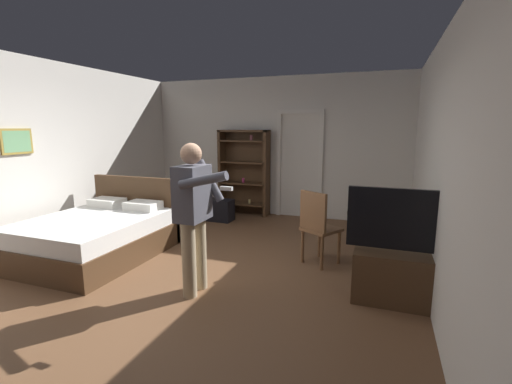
{
  "coord_description": "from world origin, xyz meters",
  "views": [
    {
      "loc": [
        2.12,
        -3.52,
        1.8
      ],
      "look_at": [
        0.78,
        0.17,
        1.07
      ],
      "focal_mm": 24.78,
      "sensor_mm": 36.0,
      "label": 1
    }
  ],
  "objects_px": {
    "person_blue_shirt": "(194,209)",
    "suitcase_dark": "(218,210)",
    "bookshelf": "(245,169)",
    "bed": "(98,235)",
    "wooden_chair": "(318,225)",
    "tv_flatscreen": "(399,269)",
    "laptop": "(368,209)",
    "suitcase_small": "(209,212)",
    "side_table": "(371,230)",
    "bottle_on_table": "(384,207)"
  },
  "relations": [
    {
      "from": "person_blue_shirt",
      "to": "suitcase_dark",
      "type": "bearing_deg",
      "value": 111.51
    },
    {
      "from": "suitcase_dark",
      "to": "bookshelf",
      "type": "bearing_deg",
      "value": 69.67
    },
    {
      "from": "bed",
      "to": "wooden_chair",
      "type": "height_order",
      "value": "bed"
    },
    {
      "from": "tv_flatscreen",
      "to": "laptop",
      "type": "xyz_separation_m",
      "value": [
        -0.36,
        0.96,
        0.38
      ]
    },
    {
      "from": "person_blue_shirt",
      "to": "suitcase_small",
      "type": "height_order",
      "value": "person_blue_shirt"
    },
    {
      "from": "laptop",
      "to": "wooden_chair",
      "type": "relative_size",
      "value": 0.42
    },
    {
      "from": "bed",
      "to": "side_table",
      "type": "bearing_deg",
      "value": 14.89
    },
    {
      "from": "bottle_on_table",
      "to": "suitcase_small",
      "type": "bearing_deg",
      "value": 156.23
    },
    {
      "from": "bookshelf",
      "to": "suitcase_dark",
      "type": "bearing_deg",
      "value": -112.13
    },
    {
      "from": "suitcase_dark",
      "to": "person_blue_shirt",
      "type": "bearing_deg",
      "value": -66.69
    },
    {
      "from": "bookshelf",
      "to": "laptop",
      "type": "relative_size",
      "value": 4.17
    },
    {
      "from": "bed",
      "to": "suitcase_dark",
      "type": "height_order",
      "value": "bed"
    },
    {
      "from": "side_table",
      "to": "suitcase_dark",
      "type": "xyz_separation_m",
      "value": [
        -2.88,
        1.34,
        -0.26
      ]
    },
    {
      "from": "person_blue_shirt",
      "to": "suitcase_dark",
      "type": "distance_m",
      "value": 3.14
    },
    {
      "from": "laptop",
      "to": "wooden_chair",
      "type": "distance_m",
      "value": 0.68
    },
    {
      "from": "side_table",
      "to": "laptop",
      "type": "bearing_deg",
      "value": -138.44
    },
    {
      "from": "side_table",
      "to": "laptop",
      "type": "xyz_separation_m",
      "value": [
        -0.05,
        -0.04,
        0.28
      ]
    },
    {
      "from": "bottle_on_table",
      "to": "suitcase_small",
      "type": "relative_size",
      "value": 0.48
    },
    {
      "from": "bookshelf",
      "to": "wooden_chair",
      "type": "height_order",
      "value": "bookshelf"
    },
    {
      "from": "bed",
      "to": "bottle_on_table",
      "type": "relative_size",
      "value": 7.9
    },
    {
      "from": "tv_flatscreen",
      "to": "bottle_on_table",
      "type": "relative_size",
      "value": 4.99
    },
    {
      "from": "side_table",
      "to": "suitcase_small",
      "type": "bearing_deg",
      "value": 156.52
    },
    {
      "from": "side_table",
      "to": "bottle_on_table",
      "type": "bearing_deg",
      "value": -29.74
    },
    {
      "from": "side_table",
      "to": "laptop",
      "type": "height_order",
      "value": "laptop"
    },
    {
      "from": "side_table",
      "to": "bottle_on_table",
      "type": "distance_m",
      "value": 0.37
    },
    {
      "from": "bookshelf",
      "to": "bottle_on_table",
      "type": "distance_m",
      "value": 3.46
    },
    {
      "from": "tv_flatscreen",
      "to": "person_blue_shirt",
      "type": "relative_size",
      "value": 0.74
    },
    {
      "from": "bookshelf",
      "to": "side_table",
      "type": "distance_m",
      "value": 3.33
    },
    {
      "from": "bed",
      "to": "person_blue_shirt",
      "type": "distance_m",
      "value": 2.04
    },
    {
      "from": "bottle_on_table",
      "to": "laptop",
      "type": "bearing_deg",
      "value": 167.92
    },
    {
      "from": "person_blue_shirt",
      "to": "wooden_chair",
      "type": "bearing_deg",
      "value": 48.71
    },
    {
      "from": "bed",
      "to": "laptop",
      "type": "distance_m",
      "value": 3.72
    },
    {
      "from": "side_table",
      "to": "bottle_on_table",
      "type": "height_order",
      "value": "bottle_on_table"
    },
    {
      "from": "person_blue_shirt",
      "to": "bookshelf",
      "type": "bearing_deg",
      "value": 103.28
    },
    {
      "from": "tv_flatscreen",
      "to": "side_table",
      "type": "xyz_separation_m",
      "value": [
        -0.32,
        1.0,
        0.1
      ]
    },
    {
      "from": "tv_flatscreen",
      "to": "suitcase_small",
      "type": "height_order",
      "value": "tv_flatscreen"
    },
    {
      "from": "suitcase_small",
      "to": "tv_flatscreen",
      "type": "bearing_deg",
      "value": -51.05
    },
    {
      "from": "tv_flatscreen",
      "to": "wooden_chair",
      "type": "bearing_deg",
      "value": 142.26
    },
    {
      "from": "suitcase_dark",
      "to": "wooden_chair",
      "type": "bearing_deg",
      "value": -33.74
    },
    {
      "from": "bottle_on_table",
      "to": "person_blue_shirt",
      "type": "bearing_deg",
      "value": -143.26
    },
    {
      "from": "side_table",
      "to": "bed",
      "type": "bearing_deg",
      "value": -165.11
    },
    {
      "from": "bed",
      "to": "suitcase_dark",
      "type": "distance_m",
      "value": 2.42
    },
    {
      "from": "bookshelf",
      "to": "tv_flatscreen",
      "type": "xyz_separation_m",
      "value": [
        2.91,
        -3.04,
        -0.57
      ]
    },
    {
      "from": "suitcase_small",
      "to": "side_table",
      "type": "bearing_deg",
      "value": -40.0
    },
    {
      "from": "side_table",
      "to": "suitcase_small",
      "type": "xyz_separation_m",
      "value": [
        -3.08,
        1.34,
        -0.32
      ]
    },
    {
      "from": "side_table",
      "to": "wooden_chair",
      "type": "xyz_separation_m",
      "value": [
        -0.66,
        -0.24,
        0.07
      ]
    },
    {
      "from": "bed",
      "to": "bottle_on_table",
      "type": "bearing_deg",
      "value": 13.21
    },
    {
      "from": "bed",
      "to": "bottle_on_table",
      "type": "xyz_separation_m",
      "value": [
        3.76,
        0.88,
        0.5
      ]
    },
    {
      "from": "bed",
      "to": "person_blue_shirt",
      "type": "relative_size",
      "value": 1.16
    },
    {
      "from": "bookshelf",
      "to": "side_table",
      "type": "relative_size",
      "value": 2.49
    }
  ]
}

